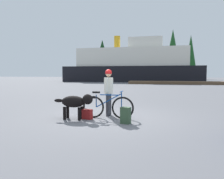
{
  "coord_description": "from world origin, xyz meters",
  "views": [
    {
      "loc": [
        1.82,
        -7.29,
        1.51
      ],
      "look_at": [
        -0.01,
        0.44,
        0.93
      ],
      "focal_mm": 35.7,
      "sensor_mm": 36.0,
      "label": 1
    }
  ],
  "objects_px": {
    "handbag_pannier": "(87,114)",
    "ferry_boat": "(133,66)",
    "person_cyclist": "(109,88)",
    "backpack": "(126,115)",
    "bicycle": "(107,107)",
    "dog": "(76,102)"
  },
  "relations": [
    {
      "from": "handbag_pannier",
      "to": "ferry_boat",
      "type": "height_order",
      "value": "ferry_boat"
    },
    {
      "from": "ferry_boat",
      "to": "handbag_pannier",
      "type": "bearing_deg",
      "value": -84.68
    },
    {
      "from": "person_cyclist",
      "to": "ferry_boat",
      "type": "xyz_separation_m",
      "value": [
        -3.68,
        32.95,
        1.91
      ]
    },
    {
      "from": "backpack",
      "to": "person_cyclist",
      "type": "bearing_deg",
      "value": 126.12
    },
    {
      "from": "person_cyclist",
      "to": "ferry_boat",
      "type": "relative_size",
      "value": 0.07
    },
    {
      "from": "bicycle",
      "to": "dog",
      "type": "height_order",
      "value": "bicycle"
    },
    {
      "from": "backpack",
      "to": "handbag_pannier",
      "type": "distance_m",
      "value": 1.39
    },
    {
      "from": "backpack",
      "to": "ferry_boat",
      "type": "relative_size",
      "value": 0.02
    },
    {
      "from": "bicycle",
      "to": "person_cyclist",
      "type": "bearing_deg",
      "value": 99.6
    },
    {
      "from": "bicycle",
      "to": "dog",
      "type": "relative_size",
      "value": 1.3
    },
    {
      "from": "bicycle",
      "to": "handbag_pannier",
      "type": "height_order",
      "value": "bicycle"
    },
    {
      "from": "dog",
      "to": "handbag_pannier",
      "type": "xyz_separation_m",
      "value": [
        0.36,
        0.11,
        -0.4
      ]
    },
    {
      "from": "person_cyclist",
      "to": "handbag_pannier",
      "type": "bearing_deg",
      "value": -126.14
    },
    {
      "from": "dog",
      "to": "ferry_boat",
      "type": "height_order",
      "value": "ferry_boat"
    },
    {
      "from": "person_cyclist",
      "to": "ferry_boat",
      "type": "height_order",
      "value": "ferry_boat"
    },
    {
      "from": "bicycle",
      "to": "ferry_boat",
      "type": "relative_size",
      "value": 0.07
    },
    {
      "from": "dog",
      "to": "ferry_boat",
      "type": "distance_m",
      "value": 33.99
    },
    {
      "from": "ferry_boat",
      "to": "dog",
      "type": "bearing_deg",
      "value": -85.31
    },
    {
      "from": "dog",
      "to": "backpack",
      "type": "bearing_deg",
      "value": -8.43
    },
    {
      "from": "handbag_pannier",
      "to": "ferry_boat",
      "type": "bearing_deg",
      "value": 95.32
    },
    {
      "from": "person_cyclist",
      "to": "dog",
      "type": "height_order",
      "value": "person_cyclist"
    },
    {
      "from": "bicycle",
      "to": "person_cyclist",
      "type": "distance_m",
      "value": 0.76
    }
  ]
}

